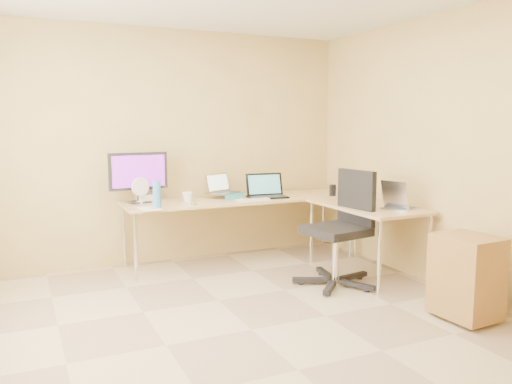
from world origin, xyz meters
name	(u,v)px	position (x,y,z in m)	size (l,w,h in m)	color
floor	(252,330)	(0.00, 0.00, 0.00)	(4.50, 4.50, 0.00)	#C5B088
wall_back	(169,147)	(0.00, 2.25, 1.30)	(4.50, 4.50, 0.00)	tan
wall_right	(463,153)	(2.10, 0.00, 1.30)	(4.50, 4.50, 0.00)	tan
desk_main	(242,230)	(0.72, 1.85, 0.36)	(2.65, 0.70, 0.73)	tan
desk_return	(366,239)	(1.70, 0.85, 0.36)	(0.70, 1.30, 0.73)	tan
monitor	(139,177)	(-0.40, 2.00, 1.00)	(0.63, 0.20, 0.54)	black
book_stack	(234,196)	(0.64, 1.86, 0.75)	(0.21, 0.29, 0.05)	#297171
laptop_center	(223,184)	(0.55, 1.99, 0.89)	(0.34, 0.26, 0.22)	#BABABA
laptop_black	(267,186)	(0.99, 1.75, 0.87)	(0.43, 0.32, 0.27)	black
keyboard	(252,200)	(0.75, 1.62, 0.74)	(0.39, 0.11, 0.02)	silver
mouse	(242,200)	(0.63, 1.63, 0.75)	(0.09, 0.05, 0.03)	silver
mug	(187,197)	(0.08, 1.82, 0.78)	(0.11, 0.11, 0.11)	white
cd_stack	(192,204)	(0.05, 1.59, 0.75)	(0.12, 0.12, 0.03)	white
water_bottle	(157,195)	(-0.32, 1.55, 0.87)	(0.08, 0.08, 0.28)	teal
papers	(149,209)	(-0.40, 1.55, 0.73)	(0.19, 0.27, 0.01)	silver
white_box	(148,198)	(-0.30, 2.05, 0.77)	(0.22, 0.16, 0.08)	silver
desk_fan	(140,191)	(-0.40, 1.96, 0.86)	(0.20, 0.20, 0.25)	white
black_cup	(333,190)	(1.74, 1.55, 0.80)	(0.08, 0.08, 0.13)	black
laptop_return	(401,197)	(1.85, 0.51, 0.85)	(0.28, 0.35, 0.23)	silver
office_chair	(336,235)	(1.20, 0.66, 0.50)	(0.68, 0.68, 1.13)	black
cabinet	(466,276)	(1.64, -0.53, 0.36)	(0.38, 0.47, 0.66)	#A2693E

